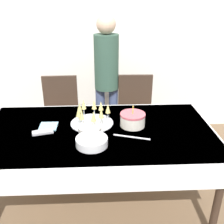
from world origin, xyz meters
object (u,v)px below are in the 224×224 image
champagne_tray (92,115)px  plate_stack_dessert (90,128)px  person_standing (107,73)px  birthday_cake (133,120)px  dining_chair_far_left (61,114)px  dining_chair_far_right (135,113)px  plate_stack_main (92,142)px

champagne_tray → plate_stack_dessert: size_ratio=1.91×
plate_stack_dessert → person_standing: 1.04m
birthday_cake → dining_chair_far_left: bearing=133.3°
dining_chair_far_right → person_standing: person_standing is taller
dining_chair_far_right → person_standing: (-0.33, 0.15, 0.45)m
dining_chair_far_right → person_standing: bearing=155.9°
plate_stack_main → person_standing: 1.26m
birthday_cake → person_standing: (-0.20, 0.93, 0.15)m
plate_stack_main → person_standing: (0.15, 1.24, 0.18)m
birthday_cake → plate_stack_main: bearing=-138.5°
plate_stack_dessert → person_standing: size_ratio=0.12×
dining_chair_far_left → plate_stack_main: size_ratio=3.92×
dining_chair_far_right → birthday_cake: bearing=-99.8°
dining_chair_far_right → plate_stack_dessert: (-0.50, -0.86, 0.26)m
plate_stack_main → champagne_tray: bearing=91.4°
birthday_cake → champagne_tray: birthday_cake is taller
dining_chair_far_left → person_standing: size_ratio=0.59×
birthday_cake → plate_stack_main: birthday_cake is taller
birthday_cake → plate_stack_main: 0.46m
champagne_tray → plate_stack_main: size_ratio=1.56×
dining_chair_far_left → person_standing: (0.54, 0.15, 0.45)m
plate_stack_dessert → dining_chair_far_right: bearing=59.7°
plate_stack_dessert → birthday_cake: bearing=11.6°
dining_chair_far_right → plate_stack_dessert: dining_chair_far_right is taller
dining_chair_far_left → birthday_cake: 1.12m
plate_stack_main → person_standing: size_ratio=0.15×
person_standing → plate_stack_dessert: bearing=-99.5°
plate_stack_main → person_standing: bearing=83.3°
plate_stack_dessert → champagne_tray: bearing=84.7°
birthday_cake → person_standing: bearing=102.0°
birthday_cake → plate_stack_dessert: 0.38m
dining_chair_far_left → dining_chair_far_right: bearing=0.0°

